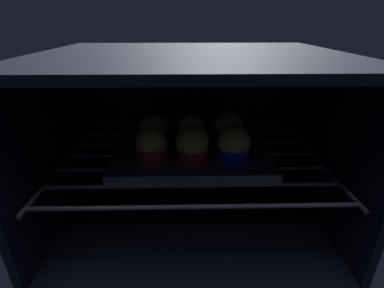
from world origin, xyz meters
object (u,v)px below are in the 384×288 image
(baking_tray, at_px, (192,154))
(muffin_row1_col1, at_px, (190,131))
(muffin_row0_col1, at_px, (191,146))
(muffin_row0_col2, at_px, (234,145))
(muffin_row1_col0, at_px, (154,132))
(muffin_row1_col2, at_px, (228,130))
(muffin_row0_col0, at_px, (151,146))

(baking_tray, xyz_separation_m, muffin_row1_col1, (-0.00, 0.04, 0.04))
(baking_tray, relative_size, muffin_row0_col1, 4.34)
(baking_tray, bearing_deg, muffin_row0_col2, -26.05)
(muffin_row0_col2, bearing_deg, muffin_row1_col0, 154.00)
(muffin_row1_col1, height_order, muffin_row1_col2, muffin_row1_col2)
(muffin_row1_col0, height_order, muffin_row1_col1, muffin_row1_col1)
(muffin_row0_col2, bearing_deg, muffin_row1_col1, 137.20)
(muffin_row1_col2, bearing_deg, muffin_row1_col0, 179.06)
(muffin_row1_col0, height_order, muffin_row1_col2, muffin_row1_col2)
(muffin_row0_col0, relative_size, muffin_row0_col1, 0.97)
(muffin_row0_col0, relative_size, muffin_row1_col2, 0.89)
(muffin_row1_col0, bearing_deg, muffin_row1_col1, -0.86)
(muffin_row1_col0, bearing_deg, muffin_row0_col1, -44.62)
(muffin_row0_col0, height_order, muffin_row1_col1, muffin_row1_col1)
(muffin_row0_col1, height_order, muffin_row1_col0, same)
(baking_tray, height_order, muffin_row0_col2, muffin_row0_col2)
(baking_tray, relative_size, muffin_row1_col0, 4.40)
(baking_tray, height_order, muffin_row0_col0, muffin_row0_col0)
(muffin_row1_col0, bearing_deg, muffin_row1_col2, -0.94)
(baking_tray, relative_size, muffin_row0_col2, 4.15)
(baking_tray, distance_m, muffin_row1_col1, 0.05)
(muffin_row0_col0, relative_size, muffin_row0_col2, 0.92)
(muffin_row1_col1, bearing_deg, muffin_row1_col0, 179.14)
(muffin_row0_col0, relative_size, muffin_row1_col1, 0.93)
(muffin_row0_col0, bearing_deg, muffin_row0_col1, -1.16)
(muffin_row0_col2, height_order, muffin_row1_col1, same)
(muffin_row1_col2, bearing_deg, muffin_row0_col1, -138.11)
(muffin_row0_col2, bearing_deg, baking_tray, 153.95)
(baking_tray, bearing_deg, muffin_row0_col0, -155.78)
(muffin_row1_col0, relative_size, muffin_row1_col1, 0.95)
(muffin_row1_col0, distance_m, muffin_row1_col2, 0.16)
(muffin_row0_col2, height_order, muffin_row1_col0, muffin_row0_col2)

